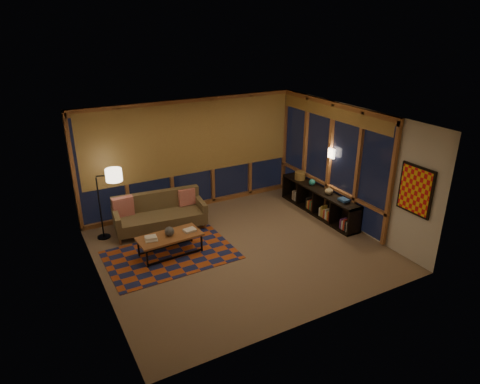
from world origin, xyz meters
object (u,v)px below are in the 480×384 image
sofa (160,214)px  bookshelf (319,201)px  coffee_table (170,245)px  floor_lamp (100,205)px

sofa → bookshelf: 3.77m
coffee_table → bookshelf: bearing=-1.5°
coffee_table → bookshelf: size_ratio=0.50×
coffee_table → bookshelf: bookshelf is taller
coffee_table → floor_lamp: (-1.03, 1.37, 0.57)m
coffee_table → sofa: bearing=78.1°
sofa → floor_lamp: size_ratio=1.27×
floor_lamp → bookshelf: (4.84, -1.26, -0.46)m
sofa → bookshelf: (3.63, -0.99, -0.09)m
bookshelf → coffee_table: bearing=-178.4°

